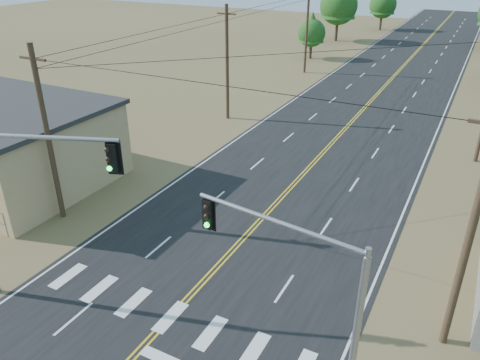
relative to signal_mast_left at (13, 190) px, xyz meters
The scene contains 10 objects.
road 24.99m from the signal_mast_left, 75.35° to the left, with size 15.00×200.00×0.02m, color black.
utility_pole_left_near 7.09m from the signal_mast_left, 127.67° to the left, with size 1.80×0.30×10.00m.
utility_pole_left_mid 25.97m from the signal_mast_left, 99.60° to the left, with size 1.80×0.30×10.00m.
utility_pole_left_far 45.81m from the signal_mast_left, 95.42° to the left, with size 1.80×0.30×10.00m.
utility_pole_right_near 17.59m from the signal_mast_left, 18.59° to the left, with size 1.80×0.30×10.00m.
signal_mast_left is the anchor object (origin of this frame).
signal_mast_right 12.52m from the signal_mast_left, ahead, with size 5.85×1.01×7.06m.
tree_left_near 54.28m from the signal_mast_left, 96.95° to the left, with size 3.82×3.82×6.37m.
tree_left_mid 69.55m from the signal_mast_left, 96.24° to the left, with size 6.14×6.14×10.23m.
tree_left_far 84.60m from the signal_mast_left, 92.43° to the left, with size 4.96×4.96×8.27m.
Camera 1 is at (9.75, -4.16, 14.21)m, focal length 35.00 mm.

